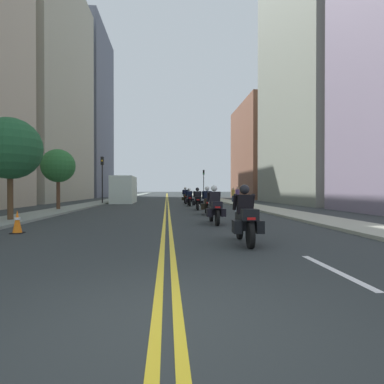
{
  "coord_description": "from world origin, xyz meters",
  "views": [
    {
      "loc": [
        -0.01,
        -3.31,
        1.45
      ],
      "look_at": [
        2.07,
        22.52,
        1.22
      ],
      "focal_mm": 29.25,
      "sensor_mm": 36.0,
      "label": 1
    }
  ],
  "objects_px": {
    "pedestrian_0": "(237,196)",
    "pedestrian_1": "(233,195)",
    "motorcycle_1": "(215,208)",
    "traffic_light_near": "(102,171)",
    "traffic_light_far": "(204,179)",
    "parked_truck": "(125,191)",
    "motorcycle_5": "(185,197)",
    "street_tree_0": "(10,149)",
    "motorcycle_0": "(245,219)",
    "motorcycle_2": "(207,203)",
    "motorcycle_4": "(189,199)",
    "street_tree_1": "(58,166)",
    "traffic_cone_1": "(17,222)",
    "motorcycle_3": "(197,201)"
  },
  "relations": [
    {
      "from": "pedestrian_0",
      "to": "pedestrian_1",
      "type": "height_order",
      "value": "pedestrian_0"
    },
    {
      "from": "motorcycle_1",
      "to": "traffic_light_near",
      "type": "relative_size",
      "value": 0.49
    },
    {
      "from": "traffic_light_near",
      "to": "traffic_light_far",
      "type": "distance_m",
      "value": 25.77
    },
    {
      "from": "pedestrian_0",
      "to": "parked_truck",
      "type": "bearing_deg",
      "value": 107.53
    },
    {
      "from": "motorcycle_5",
      "to": "street_tree_0",
      "type": "height_order",
      "value": "street_tree_0"
    },
    {
      "from": "motorcycle_1",
      "to": "street_tree_0",
      "type": "xyz_separation_m",
      "value": [
        -8.87,
        1.38,
        2.57
      ]
    },
    {
      "from": "motorcycle_5",
      "to": "parked_truck",
      "type": "relative_size",
      "value": 0.34
    },
    {
      "from": "pedestrian_1",
      "to": "motorcycle_0",
      "type": "bearing_deg",
      "value": 27.04
    },
    {
      "from": "motorcycle_2",
      "to": "traffic_light_near",
      "type": "xyz_separation_m",
      "value": [
        -8.63,
        13.59,
        2.55
      ]
    },
    {
      "from": "motorcycle_4",
      "to": "motorcycle_0",
      "type": "bearing_deg",
      "value": -90.83
    },
    {
      "from": "motorcycle_1",
      "to": "street_tree_1",
      "type": "height_order",
      "value": "street_tree_1"
    },
    {
      "from": "pedestrian_0",
      "to": "street_tree_0",
      "type": "height_order",
      "value": "street_tree_0"
    },
    {
      "from": "motorcycle_2",
      "to": "pedestrian_0",
      "type": "distance_m",
      "value": 11.49
    },
    {
      "from": "pedestrian_0",
      "to": "street_tree_1",
      "type": "relative_size",
      "value": 0.4
    },
    {
      "from": "motorcycle_4",
      "to": "pedestrian_0",
      "type": "distance_m",
      "value": 4.8
    },
    {
      "from": "motorcycle_0",
      "to": "traffic_cone_1",
      "type": "distance_m",
      "value": 7.42
    },
    {
      "from": "pedestrian_0",
      "to": "street_tree_1",
      "type": "height_order",
      "value": "street_tree_1"
    },
    {
      "from": "motorcycle_2",
      "to": "street_tree_0",
      "type": "xyz_separation_m",
      "value": [
        -9.17,
        -3.35,
        2.57
      ]
    },
    {
      "from": "motorcycle_4",
      "to": "motorcycle_3",
      "type": "bearing_deg",
      "value": -88.77
    },
    {
      "from": "traffic_light_near",
      "to": "traffic_light_far",
      "type": "bearing_deg",
      "value": 60.54
    },
    {
      "from": "traffic_light_near",
      "to": "parked_truck",
      "type": "distance_m",
      "value": 3.74
    },
    {
      "from": "motorcycle_1",
      "to": "motorcycle_4",
      "type": "distance_m",
      "value": 13.98
    },
    {
      "from": "pedestrian_1",
      "to": "street_tree_1",
      "type": "xyz_separation_m",
      "value": [
        -14.36,
        -10.99,
        2.17
      ]
    },
    {
      "from": "pedestrian_1",
      "to": "parked_truck",
      "type": "distance_m",
      "value": 11.63
    },
    {
      "from": "traffic_cone_1",
      "to": "traffic_light_near",
      "type": "relative_size",
      "value": 0.16
    },
    {
      "from": "motorcycle_1",
      "to": "parked_truck",
      "type": "relative_size",
      "value": 0.35
    },
    {
      "from": "traffic_light_near",
      "to": "pedestrian_0",
      "type": "bearing_deg",
      "value": -12.72
    },
    {
      "from": "motorcycle_0",
      "to": "traffic_cone_1",
      "type": "bearing_deg",
      "value": 162.68
    },
    {
      "from": "motorcycle_0",
      "to": "motorcycle_2",
      "type": "bearing_deg",
      "value": 91.52
    },
    {
      "from": "motorcycle_1",
      "to": "motorcycle_5",
      "type": "distance_m",
      "value": 18.23
    },
    {
      "from": "traffic_light_near",
      "to": "traffic_cone_1",
      "type": "bearing_deg",
      "value": -86.02
    },
    {
      "from": "traffic_light_far",
      "to": "pedestrian_0",
      "type": "relative_size",
      "value": 2.88
    },
    {
      "from": "motorcycle_0",
      "to": "traffic_light_far",
      "type": "xyz_separation_m",
      "value": [
        4.28,
        45.63,
        2.65
      ]
    },
    {
      "from": "motorcycle_3",
      "to": "street_tree_1",
      "type": "height_order",
      "value": "street_tree_1"
    },
    {
      "from": "street_tree_0",
      "to": "motorcycle_2",
      "type": "bearing_deg",
      "value": 20.06
    },
    {
      "from": "motorcycle_4",
      "to": "pedestrian_1",
      "type": "distance_m",
      "value": 7.75
    },
    {
      "from": "pedestrian_1",
      "to": "street_tree_0",
      "type": "relative_size",
      "value": 0.36
    },
    {
      "from": "motorcycle_3",
      "to": "motorcycle_4",
      "type": "relative_size",
      "value": 0.98
    },
    {
      "from": "motorcycle_0",
      "to": "traffic_light_far",
      "type": "distance_m",
      "value": 45.9
    },
    {
      "from": "motorcycle_5",
      "to": "pedestrian_1",
      "type": "bearing_deg",
      "value": 15.5
    },
    {
      "from": "motorcycle_1",
      "to": "pedestrian_0",
      "type": "height_order",
      "value": "pedestrian_0"
    },
    {
      "from": "pedestrian_1",
      "to": "parked_truck",
      "type": "relative_size",
      "value": 0.25
    },
    {
      "from": "motorcycle_3",
      "to": "motorcycle_4",
      "type": "xyz_separation_m",
      "value": [
        -0.22,
        5.07,
        -0.01
      ]
    },
    {
      "from": "traffic_light_near",
      "to": "street_tree_1",
      "type": "xyz_separation_m",
      "value": [
        -1.0,
        -9.51,
        -0.19
      ]
    },
    {
      "from": "motorcycle_3",
      "to": "motorcycle_2",
      "type": "bearing_deg",
      "value": -84.98
    },
    {
      "from": "traffic_cone_1",
      "to": "street_tree_1",
      "type": "bearing_deg",
      "value": 102.36
    },
    {
      "from": "traffic_light_near",
      "to": "pedestrian_0",
      "type": "distance_m",
      "value": 13.35
    },
    {
      "from": "traffic_light_far",
      "to": "street_tree_1",
      "type": "distance_m",
      "value": 34.75
    },
    {
      "from": "motorcycle_2",
      "to": "traffic_cone_1",
      "type": "bearing_deg",
      "value": -132.74
    },
    {
      "from": "motorcycle_0",
      "to": "pedestrian_0",
      "type": "xyz_separation_m",
      "value": [
        4.43,
        20.3,
        0.21
      ]
    }
  ]
}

